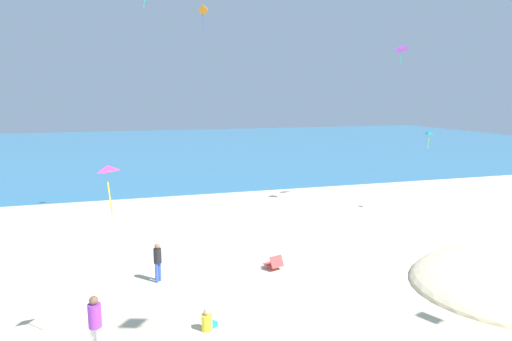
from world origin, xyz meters
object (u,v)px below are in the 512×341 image
object	(u,v)px
person_2	(158,260)
kite_orange	(203,12)
kite_purple	(400,48)
beach_chair_far_right	(452,265)
person_1	(95,322)
person_3	(208,322)
kite_magenta	(108,169)
kite_teal	(429,133)
beach_chair_near_camera	(274,263)

from	to	relation	value
person_2	kite_orange	size ratio (longest dim) A/B	1.15
kite_purple	kite_orange	size ratio (longest dim) A/B	0.91
beach_chair_far_right	person_2	size ratio (longest dim) A/B	0.43
person_1	person_2	xyz separation A→B (m)	(1.85, 4.31, -0.13)
person_2	person_3	bearing A→B (deg)	147.48
beach_chair_far_right	kite_orange	world-z (taller)	kite_orange
kite_magenta	kite_orange	size ratio (longest dim) A/B	0.98
person_2	kite_orange	xyz separation A→B (m)	(2.93, 6.37, 9.82)
person_3	kite_teal	xyz separation A→B (m)	(14.09, 8.95, 4.39)
beach_chair_near_camera	person_2	xyz separation A→B (m)	(-4.41, 0.09, 0.59)
person_2	kite_teal	bearing A→B (deg)	-120.29
kite_purple	kite_teal	bearing A→B (deg)	-80.65
person_1	kite_teal	xyz separation A→B (m)	(17.06, 9.46, 3.67)
beach_chair_near_camera	kite_magenta	xyz separation A→B (m)	(-5.73, -4.57, 4.69)
person_2	beach_chair_far_right	bearing A→B (deg)	-150.96
person_1	person_3	world-z (taller)	person_1
kite_purple	beach_chair_near_camera	bearing A→B (deg)	-143.37
person_3	kite_purple	bearing A→B (deg)	1.06
beach_chair_near_camera	person_3	xyz separation A→B (m)	(-3.29, -3.71, -0.00)
beach_chair_near_camera	kite_magenta	world-z (taller)	kite_magenta
beach_chair_near_camera	kite_teal	xyz separation A→B (m)	(10.80, 5.24, 4.38)
beach_chair_near_camera	kite_teal	distance (m)	12.78
person_1	kite_teal	bearing A→B (deg)	159.51
person_2	kite_teal	distance (m)	16.50
person_2	person_3	world-z (taller)	person_2
kite_purple	kite_teal	xyz separation A→B (m)	(0.41, -2.49, -4.82)
kite_magenta	person_1	bearing A→B (deg)	146.60
person_3	beach_chair_far_right	bearing A→B (deg)	-30.03
person_2	kite_magenta	size ratio (longest dim) A/B	1.17
beach_chair_far_right	kite_magenta	bearing A→B (deg)	-81.42
beach_chair_far_right	person_1	distance (m)	12.86
person_3	kite_magenta	world-z (taller)	kite_magenta
person_3	kite_magenta	xyz separation A→B (m)	(-2.44, -0.86, 4.69)
person_2	kite_purple	xyz separation A→B (m)	(14.80, 7.63, 8.61)
person_2	kite_orange	world-z (taller)	kite_orange
beach_chair_far_right	person_1	xyz separation A→B (m)	(-12.68, -2.01, 0.70)
kite_orange	person_2	bearing A→B (deg)	-114.73
beach_chair_far_right	kite_magenta	xyz separation A→B (m)	(-12.15, -2.36, 4.67)
person_2	kite_purple	distance (m)	18.75
beach_chair_near_camera	beach_chair_far_right	xyz separation A→B (m)	(6.42, -2.21, 0.02)
beach_chair_near_camera	kite_magenta	bearing A→B (deg)	111.19
beach_chair_far_right	kite_purple	world-z (taller)	kite_purple
kite_orange	kite_purple	bearing A→B (deg)	6.09
beach_chair_near_camera	person_3	distance (m)	4.96
beach_chair_far_right	kite_purple	bearing A→B (deg)	155.78
beach_chair_near_camera	person_3	size ratio (longest dim) A/B	1.24
beach_chair_near_camera	person_2	world-z (taller)	person_2
person_2	kite_magenta	distance (m)	6.35
person_1	kite_magenta	bearing A→B (deg)	97.11
kite_magenta	kite_purple	bearing A→B (deg)	37.33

